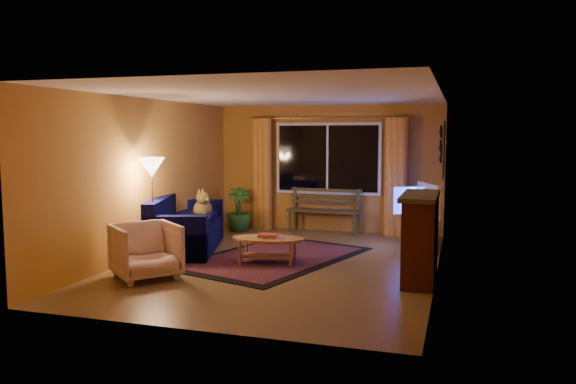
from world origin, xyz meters
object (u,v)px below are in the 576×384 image
(floor_lamp, at_px, (153,209))
(sofa, at_px, (187,223))
(bench, at_px, (324,222))
(coffee_table, at_px, (268,251))
(armchair, at_px, (146,248))
(tv_console, at_px, (422,233))

(floor_lamp, bearing_deg, sofa, 83.14)
(bench, relative_size, coffee_table, 1.32)
(sofa, relative_size, floor_lamp, 1.40)
(bench, height_order, floor_lamp, floor_lamp)
(floor_lamp, xyz_separation_m, coffee_table, (1.75, 0.32, -0.60))
(floor_lamp, distance_m, coffee_table, 1.87)
(bench, xyz_separation_m, armchair, (-1.46, -4.12, 0.20))
(coffee_table, relative_size, tv_console, 0.86)
(coffee_table, height_order, tv_console, tv_console)
(bench, xyz_separation_m, sofa, (-1.82, -2.25, 0.23))
(sofa, bearing_deg, floor_lamp, -114.13)
(bench, distance_m, sofa, 2.90)
(sofa, xyz_separation_m, tv_console, (3.76, 1.27, -0.19))
(bench, distance_m, tv_console, 2.18)
(bench, relative_size, armchair, 1.75)
(sofa, distance_m, armchair, 1.91)
(sofa, bearing_deg, tv_console, 1.34)
(armchair, relative_size, coffee_table, 0.76)
(armchair, bearing_deg, tv_console, -7.05)
(sofa, distance_m, tv_console, 3.97)
(bench, relative_size, floor_lamp, 0.91)
(armchair, xyz_separation_m, tv_console, (3.41, 3.14, -0.15))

